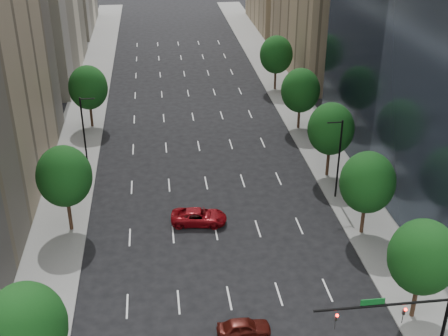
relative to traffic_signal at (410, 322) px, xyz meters
name	(u,v)px	position (x,y,z in m)	size (l,w,h in m)	color
sidewalk_left	(66,191)	(-26.03, 30.00, -5.10)	(6.00, 200.00, 0.15)	slate
sidewalk_right	(339,174)	(4.97, 30.00, -5.10)	(6.00, 200.00, 0.15)	slate
tree_right_1	(423,257)	(3.47, 6.00, 0.58)	(5.20, 5.20, 8.75)	#382316
tree_right_2	(367,182)	(3.47, 18.00, 0.43)	(5.20, 5.20, 8.61)	#382316
tree_right_3	(331,129)	(3.47, 30.00, 0.72)	(5.20, 5.20, 8.89)	#382316
tree_right_4	(300,90)	(3.47, 44.00, 0.29)	(5.20, 5.20, 8.46)	#382316
tree_right_5	(276,55)	(3.47, 60.00, 0.58)	(5.20, 5.20, 8.75)	#382316
tree_left_0	(26,326)	(-24.53, 2.00, 0.58)	(5.20, 5.20, 8.75)	#382316
tree_left_1	(64,176)	(-24.53, 22.00, 0.79)	(5.20, 5.20, 8.97)	#382316
tree_left_2	(88,88)	(-24.53, 48.00, 0.50)	(5.20, 5.20, 8.68)	#382316
streetlight_rn	(338,157)	(2.91, 25.00, -0.33)	(1.70, 0.20, 9.00)	black
streetlight_ln	(84,132)	(-23.96, 35.00, -0.33)	(1.70, 0.20, 9.00)	black
traffic_signal	(410,322)	(0.00, 0.00, 0.00)	(9.12, 0.40, 7.38)	black
car_maroon	(244,328)	(-9.98, 5.67, -4.48)	(1.64, 4.08, 1.39)	#43100B
car_red_far	(199,217)	(-12.03, 21.69, -4.41)	(2.55, 5.52, 1.53)	maroon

